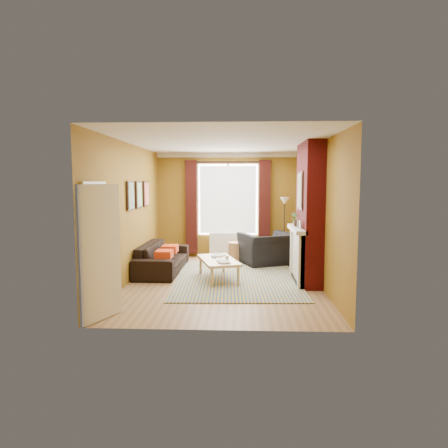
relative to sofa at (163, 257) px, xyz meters
The scene contains 12 objects.
ground 1.68m from the sofa, 30.44° to the right, with size 5.50×5.50×0.00m, color olive.
room_walls 2.38m from the sofa, 15.14° to the right, with size 3.82×5.54×2.83m.
striped_rug 1.83m from the sofa, 20.86° to the right, with size 2.64×3.57×0.02m.
sofa is the anchor object (origin of this frame).
armchair 2.57m from the sofa, 19.65° to the left, with size 1.19×1.04×0.78m, color black.
coffee_table 1.51m from the sofa, 29.64° to the right, with size 1.00×1.44×0.44m.
wicker_stool 2.05m from the sofa, 36.93° to the left, with size 0.47×0.47×0.49m.
floor_lamp 3.38m from the sofa, 26.87° to the left, with size 0.27×0.27×1.63m.
book_a 1.77m from the sofa, 40.67° to the right, with size 0.22×0.29×0.03m, color #999999.
book_b 1.23m from the sofa, 17.20° to the right, with size 0.24×0.33×0.03m, color #999999.
mug 1.73m from the sofa, 29.65° to the right, with size 0.09×0.09×0.08m, color #999999.
tv_remote 1.36m from the sofa, 26.93° to the right, with size 0.10×0.16×0.02m.
Camera 1 is at (0.36, -8.03, 2.02)m, focal length 32.00 mm.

